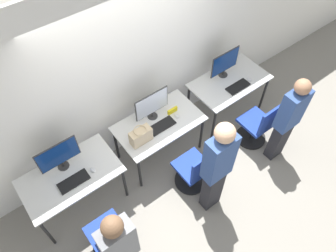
# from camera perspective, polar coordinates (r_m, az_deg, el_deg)

# --- Properties ---
(ground_plane) EXTENTS (20.00, 20.00, 0.00)m
(ground_plane) POSITION_cam_1_polar(r_m,az_deg,el_deg) (5.06, 0.99, -7.22)
(ground_plane) COLOR gray
(wall_back) EXTENTS (12.00, 0.05, 2.80)m
(wall_back) POSITION_cam_1_polar(r_m,az_deg,el_deg) (4.40, -5.59, 9.79)
(wall_back) COLOR silver
(wall_back) RESTS_ON ground_plane
(desk_left) EXTENTS (1.23, 0.72, 0.75)m
(desk_left) POSITION_cam_1_polar(r_m,az_deg,el_deg) (4.38, -16.50, -8.74)
(desk_left) COLOR silver
(desk_left) RESTS_ON ground_plane
(monitor_left) EXTENTS (0.53, 0.15, 0.45)m
(monitor_left) POSITION_cam_1_polar(r_m,az_deg,el_deg) (4.21, -18.52, -4.92)
(monitor_left) COLOR #2D2D2D
(monitor_left) RESTS_ON desk_left
(keyboard_left) EXTENTS (0.39, 0.17, 0.02)m
(keyboard_left) POSITION_cam_1_polar(r_m,az_deg,el_deg) (4.25, -16.10, -9.24)
(keyboard_left) COLOR black
(keyboard_left) RESTS_ON desk_left
(mouse_left) EXTENTS (0.06, 0.09, 0.03)m
(mouse_left) POSITION_cam_1_polar(r_m,az_deg,el_deg) (4.27, -12.95, -7.42)
(mouse_left) COLOR silver
(mouse_left) RESTS_ON desk_left
(office_chair_left) EXTENTS (0.48, 0.48, 0.89)m
(office_chair_left) POSITION_cam_1_polar(r_m,az_deg,el_deg) (4.29, -10.14, -18.61)
(office_chair_left) COLOR black
(office_chair_left) RESTS_ON ground_plane
(person_left) EXTENTS (0.36, 0.21, 1.63)m
(person_left) POSITION_cam_1_polar(r_m,az_deg,el_deg) (3.67, -8.30, -20.42)
(person_left) COLOR #232328
(person_left) RESTS_ON ground_plane
(desk_center) EXTENTS (1.23, 0.72, 0.75)m
(desk_center) POSITION_cam_1_polar(r_m,az_deg,el_deg) (4.66, -1.60, -0.03)
(desk_center) COLOR silver
(desk_center) RESTS_ON ground_plane
(monitor_center) EXTENTS (0.53, 0.15, 0.45)m
(monitor_center) POSITION_cam_1_polar(r_m,az_deg,el_deg) (4.49, -2.83, 3.72)
(monitor_center) COLOR #2D2D2D
(monitor_center) RESTS_ON desk_center
(keyboard_center) EXTENTS (0.39, 0.17, 0.02)m
(keyboard_center) POSITION_cam_1_polar(r_m,az_deg,el_deg) (4.56, -1.07, 0.05)
(keyboard_center) COLOR black
(keyboard_center) RESTS_ON desk_center
(mouse_center) EXTENTS (0.06, 0.09, 0.03)m
(mouse_center) POSITION_cam_1_polar(r_m,az_deg,el_deg) (4.67, 1.53, 1.83)
(mouse_center) COLOR silver
(mouse_center) RESTS_ON desk_center
(office_chair_center) EXTENTS (0.48, 0.48, 0.89)m
(office_chair_center) POSITION_cam_1_polar(r_m,az_deg,el_deg) (4.63, 4.63, -7.82)
(office_chair_center) COLOR black
(office_chair_center) RESTS_ON ground_plane
(person_center) EXTENTS (0.36, 0.23, 1.78)m
(person_center) POSITION_cam_1_polar(r_m,az_deg,el_deg) (3.97, 8.56, -7.01)
(person_center) COLOR #232328
(person_center) RESTS_ON ground_plane
(desk_right) EXTENTS (1.23, 0.72, 0.75)m
(desk_right) POSITION_cam_1_polar(r_m,az_deg,el_deg) (5.30, 10.62, 7.16)
(desk_right) COLOR silver
(desk_right) RESTS_ON ground_plane
(monitor_right) EXTENTS (0.53, 0.15, 0.45)m
(monitor_right) POSITION_cam_1_polar(r_m,az_deg,el_deg) (5.16, 9.88, 10.76)
(monitor_right) COLOR #2D2D2D
(monitor_right) RESTS_ON desk_right
(keyboard_right) EXTENTS (0.39, 0.17, 0.02)m
(keyboard_right) POSITION_cam_1_polar(r_m,az_deg,el_deg) (5.17, 12.08, 6.72)
(keyboard_right) COLOR black
(keyboard_right) RESTS_ON desk_right
(mouse_right) EXTENTS (0.06, 0.09, 0.03)m
(mouse_right) POSITION_cam_1_polar(r_m,az_deg,el_deg) (5.31, 13.96, 7.89)
(mouse_right) COLOR silver
(mouse_right) RESTS_ON desk_right
(office_chair_right) EXTENTS (0.48, 0.48, 0.89)m
(office_chair_right) POSITION_cam_1_polar(r_m,az_deg,el_deg) (5.23, 15.31, -0.06)
(office_chair_right) COLOR black
(office_chair_right) RESTS_ON ground_plane
(person_right) EXTENTS (0.36, 0.21, 1.60)m
(person_right) POSITION_cam_1_polar(r_m,az_deg,el_deg) (4.78, 20.17, 1.18)
(person_right) COLOR #232328
(person_right) RESTS_ON ground_plane
(handbag) EXTENTS (0.30, 0.18, 0.25)m
(handbag) POSITION_cam_1_polar(r_m,az_deg,el_deg) (4.34, -4.76, -1.73)
(handbag) COLOR tan
(handbag) RESTS_ON desk_center
(placard_center) EXTENTS (0.16, 0.03, 0.08)m
(placard_center) POSITION_cam_1_polar(r_m,az_deg,el_deg) (4.69, 0.78, 2.71)
(placard_center) COLOR yellow
(placard_center) RESTS_ON desk_center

